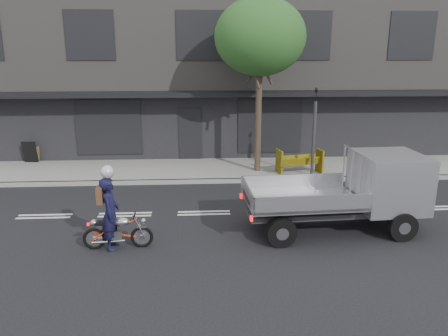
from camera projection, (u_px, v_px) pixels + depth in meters
ground at (204, 213)px, 13.39m from camera, size 80.00×80.00×0.00m
sidewalk at (202, 170)px, 17.90m from camera, size 32.00×3.20×0.15m
kerb at (203, 181)px, 16.36m from camera, size 32.00×0.20×0.15m
building_main at (200, 66)px, 23.21m from camera, size 26.00×10.00×8.00m
street_tree at (260, 37)px, 16.16m from camera, size 3.40×3.40×6.74m
traffic_light_pole at (314, 137)px, 16.42m from camera, size 0.12×0.12×3.50m
motorcycle at (118, 231)px, 10.94m from camera, size 1.75×0.51×0.90m
rider at (110, 214)px, 10.81m from camera, size 0.47×0.69×1.86m
flatbed_ute at (373, 185)px, 11.95m from camera, size 4.89×2.22×2.22m
construction_barrier at (301, 162)px, 16.85m from camera, size 1.83×1.05×0.96m
sandwich_board at (30, 152)px, 18.59m from camera, size 0.61×0.43×0.93m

